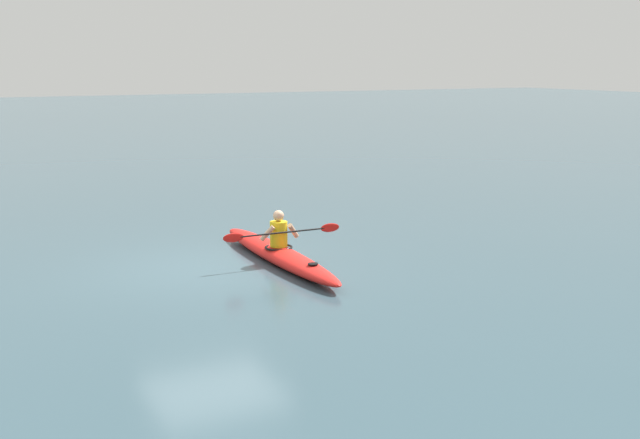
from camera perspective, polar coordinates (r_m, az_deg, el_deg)
name	(u,v)px	position (r m, az deg, el deg)	size (l,w,h in m)	color
ground_plane	(211,267)	(14.95, -7.81, -3.41)	(160.00, 160.00, 0.00)	#334C56
kayak	(278,254)	(15.18, -3.02, -2.48)	(0.68, 5.02, 0.32)	red
kayaker	(279,231)	(15.01, -2.93, -0.86)	(2.37, 0.41, 0.70)	yellow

